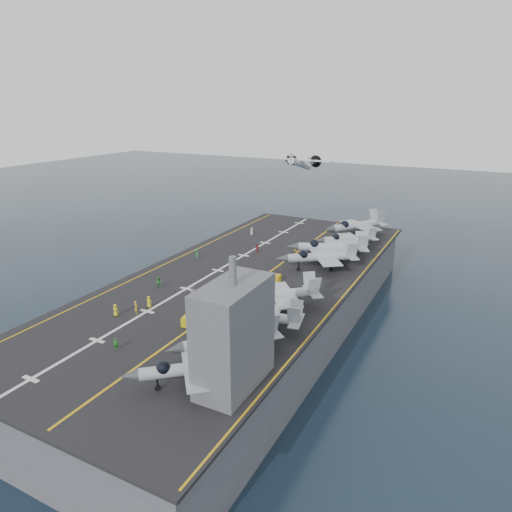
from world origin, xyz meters
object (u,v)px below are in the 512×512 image
at_px(island_superstructure, 234,323).
at_px(transport_plane, 300,164).
at_px(fighter_jet_0, 191,367).
at_px(tow_cart_a, 190,322).

relative_size(island_superstructure, transport_plane, 0.73).
distance_m(island_superstructure, fighter_jet_0, 6.99).
distance_m(island_superstructure, tow_cart_a, 16.90).
bearing_deg(island_superstructure, fighter_jet_0, -147.37).
bearing_deg(transport_plane, island_superstructure, -71.95).
xyz_separation_m(island_superstructure, transport_plane, (-29.35, 90.08, 5.15)).
bearing_deg(fighter_jet_0, island_superstructure, 32.63).
relative_size(fighter_jet_0, tow_cart_a, 6.55).
height_order(tow_cart_a, transport_plane, transport_plane).
height_order(island_superstructure, fighter_jet_0, island_superstructure).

